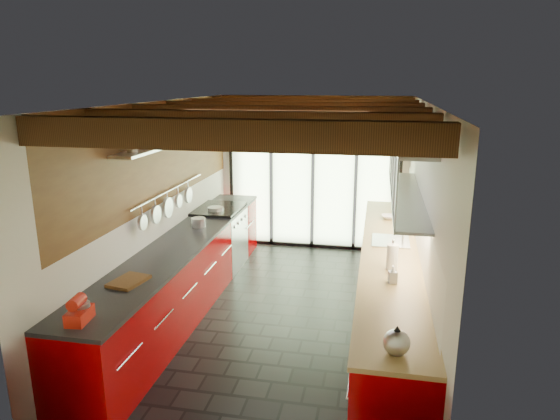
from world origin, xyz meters
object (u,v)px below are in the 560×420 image
object	(u,v)px
stand_mixer	(80,311)
kettle	(397,341)
paper_towel	(392,257)
bowl	(389,217)
soap_bottle	(393,274)

from	to	relation	value
stand_mixer	kettle	bearing A→B (deg)	-0.15
paper_towel	stand_mixer	bearing A→B (deg)	-146.29
stand_mixer	paper_towel	xyz separation A→B (m)	(2.54, 1.69, 0.04)
stand_mixer	bowl	xyz separation A→B (m)	(2.54, 3.69, -0.07)
soap_bottle	bowl	xyz separation A→B (m)	(0.00, 2.37, -0.06)
stand_mixer	soap_bottle	size ratio (longest dim) A/B	1.52
kettle	paper_towel	xyz separation A→B (m)	(0.00, 1.70, 0.03)
soap_bottle	bowl	distance (m)	2.37
kettle	bowl	size ratio (longest dim) A/B	1.27
stand_mixer	paper_towel	world-z (taller)	paper_towel
soap_bottle	bowl	world-z (taller)	soap_bottle
kettle	stand_mixer	bearing A→B (deg)	179.85
soap_bottle	kettle	bearing A→B (deg)	-90.00
stand_mixer	kettle	distance (m)	2.54
paper_towel	bowl	size ratio (longest dim) A/B	1.49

